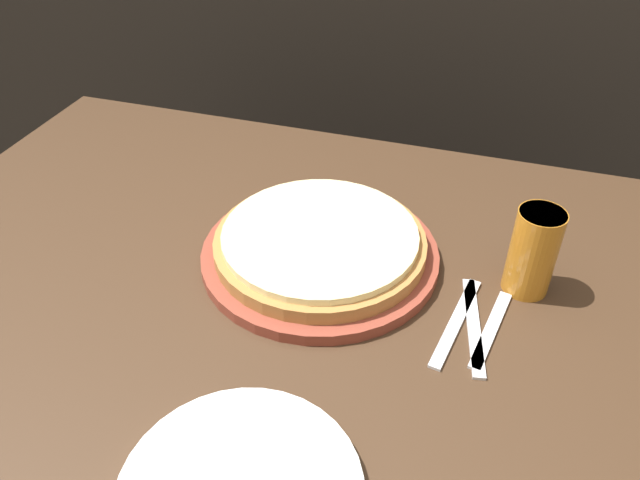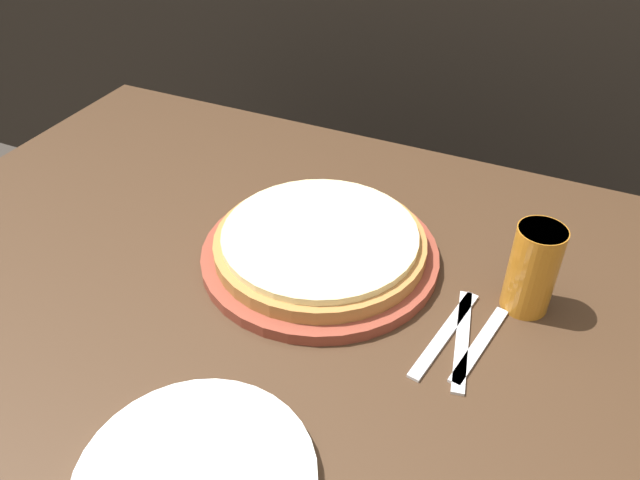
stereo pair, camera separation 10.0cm
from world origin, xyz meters
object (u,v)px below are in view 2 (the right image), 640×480
Objects in this scene: dinner_knife at (462,339)px; spoon at (480,345)px; pizza_on_board at (320,247)px; dinner_plate at (196,480)px; fork at (445,334)px; beer_glass at (534,266)px.

dinner_knife is 0.03m from spoon.
dinner_plate is at bearing -84.50° from pizza_on_board.
pizza_on_board reaches higher than dinner_knife.
spoon is (0.05, 0.00, 0.00)m from fork.
fork and dinner_knife have the same top height.
dinner_plate is 1.40× the size of fork.
fork is 0.05m from spoon.
dinner_knife is (0.03, 0.00, 0.00)m from fork.
beer_glass reaches higher than spoon.
dinner_plate reaches higher than fork.
beer_glass is 0.51× the size of dinner_plate.
beer_glass is 0.72× the size of dinner_knife.
dinner_plate reaches higher than spoon.
pizza_on_board is 2.73× the size of beer_glass.
dinner_knife is (0.22, 0.34, -0.01)m from dinner_plate.
pizza_on_board is 2.29× the size of spoon.
fork is (0.19, 0.34, -0.01)m from dinner_plate.
beer_glass is at bearing 50.70° from fork.
dinner_plate is at bearing -125.19° from spoon.
pizza_on_board is at bearing 162.80° from dinner_knife.
beer_glass is 0.14m from spoon.
beer_glass is at bearing 58.09° from dinner_plate.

